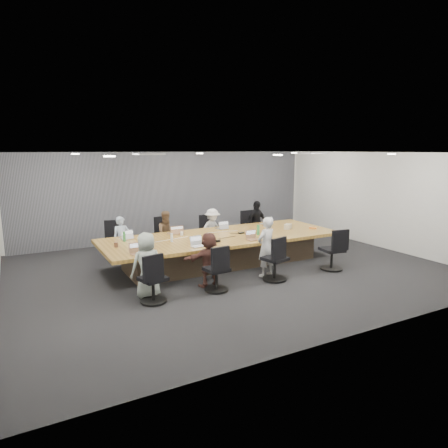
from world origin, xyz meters
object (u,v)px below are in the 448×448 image
bottle_green_left (124,237)px  laptop_5 (198,246)px  chair_4 (153,283)px  chair_7 (332,253)px  chair_2 (207,236)px  chair_6 (275,262)px  person_3 (256,223)px  canvas_bag (288,227)px  person_0 (122,240)px  mug_brown (116,245)px  conference_table (222,248)px  person_1 (167,234)px  person_6 (266,247)px  person_2 (212,230)px  person_4 (147,265)px  bottle_green_right (258,230)px  laptop_3 (266,224)px  laptop_4 (139,254)px  laptop_6 (253,240)px  laptop_1 (174,233)px  chair_5 (217,273)px  laptop_0 (127,238)px  bottle_clear (172,238)px  snack_packet (313,228)px  stapler (217,241)px  chair_1 (163,239)px  chair_3 (250,230)px  laptop_2 (221,228)px  person_5 (209,259)px

bottle_green_left → laptop_5: bearing=-44.5°
chair_4 → chair_7: (4.48, 0.00, 0.02)m
chair_2 → chair_6: size_ratio=0.89×
person_3 → canvas_bag: 1.46m
chair_6 → person_0: (-2.63, 3.05, 0.18)m
mug_brown → bottle_green_left: bearing=56.7°
conference_table → person_3: bearing=35.7°
person_1 → person_6: bearing=-63.2°
person_0 → bottle_green_left: size_ratio=5.11×
person_2 → mug_brown: size_ratio=11.29×
person_3 → person_4: 5.04m
bottle_green_right → person_0: bearing=150.6°
conference_table → person_1: (-0.97, 1.35, 0.22)m
person_4 → bottle_green_left: person_4 is taller
conference_table → chair_4: chair_4 is taller
laptop_3 → conference_table: bearing=10.7°
laptop_5 → bottle_green_left: (-1.31, 1.29, 0.11)m
person_2 → person_4: size_ratio=0.93×
laptop_4 → laptop_6: same height
laptop_1 → laptop_5: bearing=90.9°
person_3 → laptop_4: (-4.26, -2.15, 0.07)m
chair_5 → laptop_0: size_ratio=2.60×
laptop_5 → bottle_clear: size_ratio=1.42×
person_3 → chair_4: bearing=-156.2°
bottle_green_right → bottle_green_left: bearing=164.9°
canvas_bag → laptop_0: bearing=167.8°
person_1 → snack_packet: 3.99m
chair_7 → laptop_4: bearing=177.2°
laptop_0 → person_6: (2.63, -2.15, -0.06)m
laptop_0 → laptop_5: size_ratio=1.02×
chair_7 → stapler: (-2.55, 1.09, 0.35)m
person_3 → chair_5: bearing=-145.5°
person_3 → chair_1: bearing=161.2°
bottle_green_left → mug_brown: (-0.31, -0.47, -0.06)m
chair_1 → person_4: person_4 is taller
person_4 → laptop_6: size_ratio=4.28×
conference_table → chair_3: size_ratio=7.69×
chair_6 → laptop_5: size_ratio=2.86×
chair_5 → laptop_1: bearing=82.4°
person_1 → laptop_2: person_1 is taller
laptop_2 → bottle_green_left: size_ratio=1.24×
conference_table → chair_4: bearing=-144.5°
chair_4 → canvas_bag: bearing=5.6°
chair_6 → bottle_green_right: size_ratio=3.20×
chair_3 → person_5: (-2.91, -3.05, 0.20)m
person_3 → bottle_green_right: size_ratio=5.22×
chair_4 → person_2: size_ratio=0.65×
laptop_0 → person_2: person_2 is taller
laptop_0 → laptop_4: (-0.17, -1.60, 0.00)m
chair_7 → bottle_clear: (-3.47, 1.63, 0.42)m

